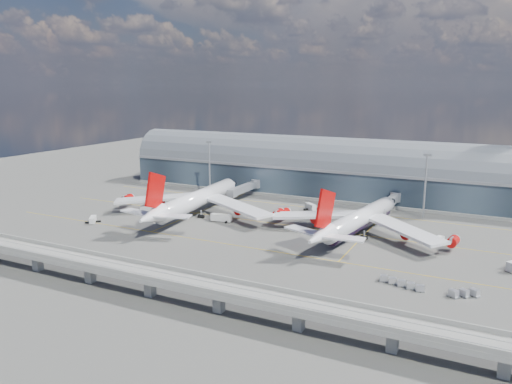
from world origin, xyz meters
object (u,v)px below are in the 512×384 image
at_px(airliner_left, 195,200).
at_px(airliner_right, 358,220).
at_px(service_truck_5, 311,207).
at_px(cargo_train_2, 464,293).
at_px(service_truck_2, 221,218).
at_px(service_truck_1, 148,210).
at_px(service_truck_4, 438,241).
at_px(service_truck_0, 93,220).
at_px(floodlight_mast_left, 210,166).
at_px(cargo_train_1, 402,283).
at_px(floodlight_mast_right, 425,184).
at_px(cargo_train_0, 63,250).

distance_m(airliner_left, airliner_right, 66.06).
distance_m(airliner_left, service_truck_5, 48.83).
relative_size(airliner_right, cargo_train_2, 8.91).
xyz_separation_m(airliner_right, service_truck_2, (-52.41, -4.94, -4.18)).
xyz_separation_m(service_truck_1, service_truck_4, (112.57, 10.58, -0.30)).
distance_m(airliner_right, service_truck_4, 27.05).
distance_m(service_truck_4, service_truck_5, 59.70).
xyz_separation_m(service_truck_0, cargo_train_2, (133.30, -10.11, -0.33)).
height_order(floodlight_mast_left, cargo_train_1, floodlight_mast_left).
xyz_separation_m(airliner_left, airliner_right, (66.02, 2.24, -0.94)).
height_order(service_truck_5, cargo_train_1, service_truck_5).
xyz_separation_m(airliner_right, cargo_train_2, (37.48, -38.59, -4.78)).
bearing_deg(airliner_left, service_truck_1, -169.22).
relative_size(service_truck_2, cargo_train_1, 0.67).
relative_size(floodlight_mast_left, service_truck_2, 3.05).
bearing_deg(floodlight_mast_right, service_truck_0, -149.84).
distance_m(service_truck_4, cargo_train_0, 122.24).
xyz_separation_m(airliner_left, cargo_train_2, (103.50, -36.35, -5.72)).
bearing_deg(cargo_train_1, service_truck_4, -20.75).
height_order(floodlight_mast_right, service_truck_2, floodlight_mast_right).
bearing_deg(cargo_train_2, airliner_left, 102.60).
bearing_deg(cargo_train_2, service_truck_2, 101.43).
xyz_separation_m(floodlight_mast_right, service_truck_2, (-69.12, -41.85, -12.08)).
bearing_deg(service_truck_5, cargo_train_2, -98.72).
bearing_deg(service_truck_2, floodlight_mast_right, -65.98).
xyz_separation_m(floodlight_mast_left, service_truck_5, (55.50, -9.22, -12.22)).
height_order(service_truck_0, service_truck_2, service_truck_2).
bearing_deg(floodlight_mast_right, airliner_right, -114.36).
relative_size(service_truck_1, service_truck_2, 0.70).
bearing_deg(airliner_left, airliner_right, -2.46).
bearing_deg(floodlight_mast_right, cargo_train_1, -85.84).
height_order(airliner_right, service_truck_0, airliner_right).
distance_m(airliner_left, cargo_train_0, 58.45).
bearing_deg(service_truck_5, airliner_right, -98.18).
relative_size(airliner_right, service_truck_0, 11.64).
relative_size(service_truck_5, cargo_train_2, 0.76).
bearing_deg(airliner_right, airliner_left, -169.47).
bearing_deg(service_truck_2, cargo_train_2, -117.69).
height_order(floodlight_mast_left, service_truck_2, floodlight_mast_left).
xyz_separation_m(floodlight_mast_right, cargo_train_0, (-95.62, -95.87, -12.70)).
xyz_separation_m(floodlight_mast_left, cargo_train_0, (4.38, -95.87, -12.70)).
height_order(floodlight_mast_right, cargo_train_2, floodlight_mast_right).
xyz_separation_m(service_truck_1, cargo_train_1, (108.26, -31.15, -0.73)).
distance_m(floodlight_mast_left, airliner_right, 91.44).
bearing_deg(cargo_train_2, service_truck_5, 76.51).
bearing_deg(cargo_train_0, floodlight_mast_right, -55.50).
bearing_deg(service_truck_0, cargo_train_2, -40.36).
bearing_deg(service_truck_2, airliner_left, 71.61).
height_order(airliner_right, service_truck_4, airliner_right).
xyz_separation_m(service_truck_4, cargo_train_1, (-4.30, -41.73, -0.43)).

